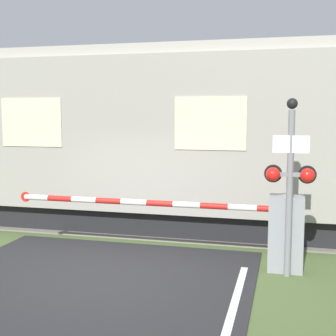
# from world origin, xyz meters

# --- Properties ---
(ground_plane) EXTENTS (80.00, 80.00, 0.00)m
(ground_plane) POSITION_xyz_m (0.00, 0.00, 0.00)
(ground_plane) COLOR #4C6033
(track_bed) EXTENTS (36.00, 3.20, 0.13)m
(track_bed) POSITION_xyz_m (0.00, 3.92, 0.02)
(track_bed) COLOR slate
(track_bed) RESTS_ON ground_plane
(train) EXTENTS (14.88, 3.20, 4.26)m
(train) POSITION_xyz_m (-2.57, 3.92, 2.18)
(train) COLOR black
(train) RESTS_ON ground_plane
(crossing_barrier) EXTENTS (5.51, 0.44, 1.34)m
(crossing_barrier) POSITION_xyz_m (2.70, 1.08, 0.74)
(crossing_barrier) COLOR gray
(crossing_barrier) RESTS_ON ground_plane
(signal_post) EXTENTS (0.86, 0.26, 3.02)m
(signal_post) POSITION_xyz_m (3.13, 0.79, 1.73)
(signal_post) COLOR gray
(signal_post) RESTS_ON ground_plane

